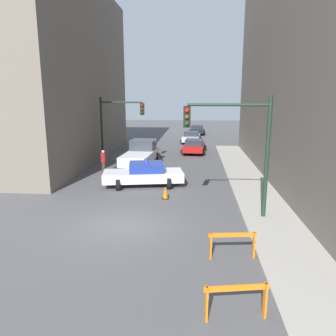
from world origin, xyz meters
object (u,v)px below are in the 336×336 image
at_px(traffic_light_far, 115,121).
at_px(parked_car_mid, 191,137).
at_px(white_truck, 141,154).
at_px(parked_car_near, 194,146).
at_px(traffic_light_near, 240,139).
at_px(barrier_mid, 232,241).
at_px(police_car, 144,174).
at_px(parked_car_far, 197,129).
at_px(barrier_front, 236,296).
at_px(traffic_cone, 165,193).
at_px(pedestrian_crossing, 104,162).

height_order(traffic_light_far, parked_car_mid, traffic_light_far).
height_order(white_truck, parked_car_near, white_truck).
bearing_deg(traffic_light_near, barrier_mid, -98.82).
bearing_deg(barrier_mid, traffic_light_near, 81.18).
bearing_deg(traffic_light_near, police_car, 134.85).
height_order(traffic_light_far, police_car, traffic_light_far).
distance_m(parked_car_near, parked_car_mid, 6.76).
relative_size(police_car, parked_car_near, 1.12).
distance_m(police_car, parked_car_far, 27.29).
relative_size(barrier_front, traffic_cone, 2.41).
distance_m(white_truck, parked_car_mid, 13.28).
bearing_deg(traffic_light_near, parked_car_far, 93.00).
xyz_separation_m(traffic_light_near, police_car, (-4.89, 4.92, -2.81)).
bearing_deg(pedestrian_crossing, parked_car_mid, -143.90).
bearing_deg(parked_car_far, traffic_cone, -93.30).
distance_m(pedestrian_crossing, traffic_cone, 7.05).
bearing_deg(barrier_mid, parked_car_mid, 93.69).
xyz_separation_m(parked_car_far, pedestrian_crossing, (-6.45, -24.33, 0.19)).
relative_size(white_truck, barrier_front, 3.49).
xyz_separation_m(barrier_front, barrier_mid, (0.24, 3.06, 0.00)).
bearing_deg(parked_car_far, pedestrian_crossing, -104.85).
bearing_deg(traffic_light_far, parked_car_near, 43.13).
distance_m(traffic_light_near, barrier_mid, 4.78).
bearing_deg(white_truck, traffic_light_far, 174.42).
distance_m(traffic_light_near, parked_car_far, 32.19).
height_order(parked_car_mid, parked_car_far, same).
bearing_deg(barrier_front, traffic_light_near, 83.15).
bearing_deg(police_car, barrier_mid, -163.81).
height_order(traffic_light_far, pedestrian_crossing, traffic_light_far).
xyz_separation_m(police_car, parked_car_near, (2.91, 11.78, -0.05)).
distance_m(parked_car_near, pedestrian_crossing, 10.91).
height_order(parked_car_far, barrier_front, parked_car_far).
height_order(traffic_light_near, parked_car_near, traffic_light_near).
bearing_deg(white_truck, police_car, -75.08).
height_order(traffic_light_far, barrier_front, traffic_light_far).
xyz_separation_m(police_car, traffic_cone, (1.51, -2.41, -0.41)).
height_order(pedestrian_crossing, barrier_mid, pedestrian_crossing).
distance_m(parked_car_mid, traffic_cone, 20.98).
distance_m(police_car, pedestrian_crossing, 4.26).
height_order(parked_car_mid, traffic_cone, parked_car_mid).
height_order(traffic_light_near, pedestrian_crossing, traffic_light_near).
bearing_deg(pedestrian_crossing, white_truck, -158.43).
bearing_deg(white_truck, barrier_front, -69.70).
bearing_deg(barrier_front, parked_car_near, 92.83).
relative_size(traffic_light_near, traffic_cone, 7.93).
bearing_deg(traffic_light_near, traffic_light_far, 126.06).
height_order(barrier_front, barrier_mid, same).
bearing_deg(pedestrian_crossing, parked_car_far, -138.57).
bearing_deg(parked_car_far, traffic_light_far, -106.84).
relative_size(white_truck, parked_car_far, 1.28).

